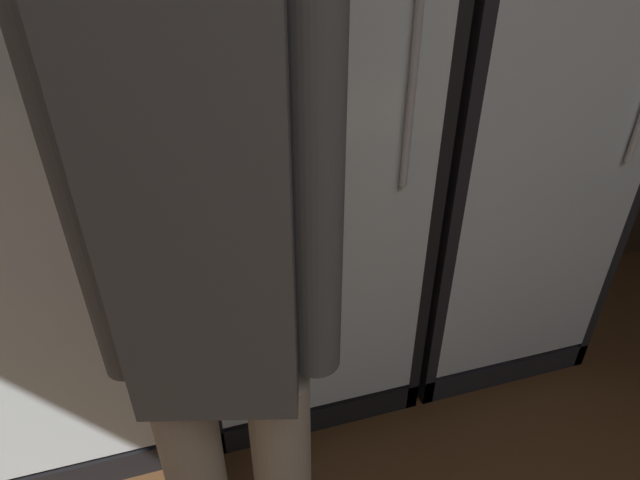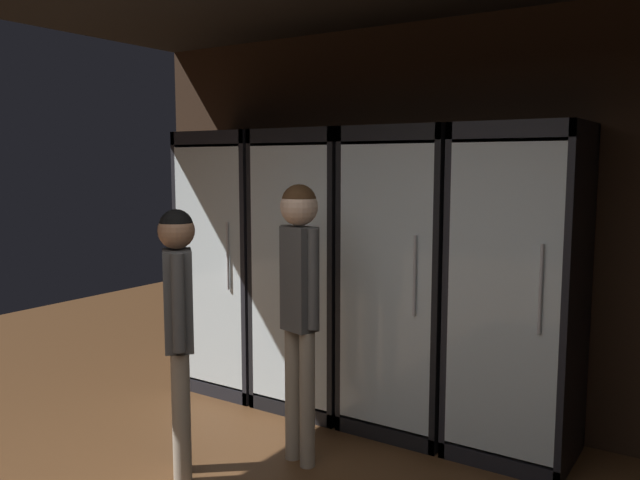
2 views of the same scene
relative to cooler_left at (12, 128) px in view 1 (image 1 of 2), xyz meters
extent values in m
cube|color=black|center=(0.00, 0.26, 0.02)|extent=(0.73, 0.04, 2.05)
cube|color=black|center=(0.34, -0.05, 0.02)|extent=(0.04, 0.65, 2.05)
cube|color=black|center=(0.00, -0.05, -0.96)|extent=(0.73, 0.65, 0.10)
cube|color=white|center=(0.00, 0.23, 0.02)|extent=(0.65, 0.02, 1.81)
cylinder|color=#B2B2B7|center=(0.22, -0.39, 0.12)|extent=(0.02, 0.02, 0.50)
cube|color=silver|center=(0.00, -0.05, -0.89)|extent=(0.63, 0.57, 0.02)
cylinder|color=#336B38|center=(-0.20, -0.03, -0.77)|extent=(0.06, 0.06, 0.22)
cylinder|color=beige|center=(-0.20, -0.03, -0.78)|extent=(0.06, 0.06, 0.08)
cylinder|color=#336B38|center=(0.00, -0.03, -0.76)|extent=(0.07, 0.07, 0.23)
cylinder|color=#336B38|center=(0.00, -0.03, -0.61)|extent=(0.03, 0.03, 0.07)
cylinder|color=white|center=(0.00, -0.03, -0.77)|extent=(0.07, 0.07, 0.06)
cylinder|color=#9EAD99|center=(0.22, -0.09, -0.79)|extent=(0.07, 0.07, 0.18)
cylinder|color=#9EAD99|center=(0.22, -0.09, -0.66)|extent=(0.03, 0.03, 0.06)
cylinder|color=white|center=(0.22, -0.09, -0.80)|extent=(0.07, 0.07, 0.06)
cube|color=silver|center=(0.00, -0.05, -0.44)|extent=(0.63, 0.57, 0.02)
cylinder|color=brown|center=(-0.01, -0.09, -0.32)|extent=(0.07, 0.07, 0.21)
cylinder|color=brown|center=(-0.01, -0.09, -0.19)|extent=(0.03, 0.03, 0.06)
cylinder|color=tan|center=(-0.01, -0.09, -0.34)|extent=(0.08, 0.08, 0.08)
cylinder|color=black|center=(0.21, -0.05, -0.32)|extent=(0.07, 0.07, 0.22)
cylinder|color=black|center=(0.21, -0.05, -0.16)|extent=(0.03, 0.03, 0.10)
cylinder|color=#2D2D33|center=(0.21, -0.05, -0.33)|extent=(0.08, 0.08, 0.06)
cube|color=silver|center=(0.00, -0.05, 0.02)|extent=(0.63, 0.57, 0.02)
cylinder|color=gray|center=(0.20, -0.02, 0.12)|extent=(0.07, 0.07, 0.20)
cylinder|color=gray|center=(0.20, -0.02, 0.27)|extent=(0.03, 0.03, 0.10)
cylinder|color=beige|center=(0.20, -0.02, 0.12)|extent=(0.07, 0.07, 0.06)
cube|color=black|center=(0.76, 0.26, 0.02)|extent=(0.73, 0.04, 2.05)
cube|color=black|center=(0.41, -0.05, 0.02)|extent=(0.04, 0.65, 2.05)
cube|color=black|center=(1.10, -0.05, 0.02)|extent=(0.04, 0.65, 2.05)
cube|color=black|center=(0.76, -0.05, -0.96)|extent=(0.73, 0.65, 0.10)
cube|color=white|center=(0.76, 0.23, 0.02)|extent=(0.65, 0.02, 1.81)
cube|color=silver|center=(0.76, -0.36, 0.02)|extent=(0.65, 0.02, 1.81)
cylinder|color=#B2B2B7|center=(0.97, -0.39, 0.12)|extent=(0.02, 0.02, 0.50)
cube|color=silver|center=(0.76, -0.05, -0.89)|extent=(0.63, 0.57, 0.02)
cylinder|color=black|center=(0.52, -0.03, -0.77)|extent=(0.07, 0.07, 0.22)
cylinder|color=black|center=(0.52, -0.03, -0.62)|extent=(0.02, 0.02, 0.08)
cylinder|color=tan|center=(0.52, -0.03, -0.77)|extent=(0.07, 0.07, 0.07)
cylinder|color=#194723|center=(0.67, -0.09, -0.78)|extent=(0.07, 0.07, 0.19)
cylinder|color=#194723|center=(0.67, -0.09, -0.64)|extent=(0.02, 0.02, 0.10)
cylinder|color=#2D2D33|center=(0.67, -0.09, -0.80)|extent=(0.07, 0.07, 0.05)
cylinder|color=#336B38|center=(0.83, -0.05, -0.76)|extent=(0.07, 0.07, 0.24)
cylinder|color=#336B38|center=(0.83, -0.05, -0.59)|extent=(0.03, 0.03, 0.10)
cylinder|color=tan|center=(0.83, -0.05, -0.77)|extent=(0.08, 0.08, 0.06)
cylinder|color=black|center=(0.99, -0.08, -0.76)|extent=(0.06, 0.06, 0.23)
cylinder|color=black|center=(0.99, -0.08, -0.61)|extent=(0.02, 0.02, 0.07)
cylinder|color=tan|center=(0.99, -0.08, -0.78)|extent=(0.06, 0.06, 0.07)
cube|color=silver|center=(0.76, -0.05, -0.44)|extent=(0.63, 0.57, 0.02)
cylinder|color=#194723|center=(0.53, -0.04, -0.32)|extent=(0.07, 0.07, 0.21)
cylinder|color=#194723|center=(0.53, -0.04, -0.16)|extent=(0.03, 0.03, 0.10)
cylinder|color=#B2332D|center=(0.53, -0.04, -0.33)|extent=(0.07, 0.07, 0.09)
cylinder|color=#194723|center=(0.68, -0.02, -0.31)|extent=(0.08, 0.08, 0.23)
cylinder|color=#194723|center=(0.68, -0.02, -0.16)|extent=(0.03, 0.03, 0.08)
cylinder|color=tan|center=(0.68, -0.02, -0.34)|extent=(0.08, 0.08, 0.06)
cylinder|color=brown|center=(0.83, -0.01, -0.32)|extent=(0.06, 0.06, 0.21)
cylinder|color=brown|center=(0.83, -0.01, -0.18)|extent=(0.02, 0.02, 0.08)
cylinder|color=white|center=(0.83, -0.01, -0.33)|extent=(0.07, 0.07, 0.08)
cylinder|color=#9EAD99|center=(1.00, -0.04, -0.33)|extent=(0.06, 0.06, 0.20)
cylinder|color=#9EAD99|center=(1.00, -0.04, -0.19)|extent=(0.02, 0.02, 0.07)
cylinder|color=#2D2D33|center=(1.00, -0.04, -0.36)|extent=(0.06, 0.06, 0.08)
cube|color=silver|center=(0.76, -0.05, 0.02)|extent=(0.63, 0.57, 0.02)
cylinder|color=#9EAD99|center=(0.51, -0.06, 0.13)|extent=(0.07, 0.07, 0.22)
cylinder|color=#9EAD99|center=(0.51, -0.06, 0.28)|extent=(0.03, 0.03, 0.07)
cylinder|color=#2D2D33|center=(0.51, -0.06, 0.11)|extent=(0.08, 0.08, 0.07)
cylinder|color=black|center=(0.67, -0.01, 0.11)|extent=(0.07, 0.07, 0.18)
cylinder|color=black|center=(0.67, -0.01, 0.24)|extent=(0.03, 0.03, 0.06)
cylinder|color=tan|center=(0.67, -0.01, 0.09)|extent=(0.07, 0.07, 0.07)
cylinder|color=brown|center=(0.84, -0.05, 0.13)|extent=(0.07, 0.07, 0.21)
cylinder|color=brown|center=(0.84, -0.05, 0.26)|extent=(0.02, 0.02, 0.06)
cylinder|color=#B2332D|center=(0.84, -0.05, 0.11)|extent=(0.07, 0.07, 0.06)
cylinder|color=#194723|center=(0.99, -0.06, 0.12)|extent=(0.06, 0.06, 0.19)
cylinder|color=#194723|center=(0.99, -0.06, 0.25)|extent=(0.02, 0.02, 0.07)
cylinder|color=#B2332D|center=(0.99, -0.06, 0.11)|extent=(0.07, 0.07, 0.05)
cube|color=black|center=(1.51, 0.26, 0.02)|extent=(0.73, 0.04, 2.05)
cube|color=black|center=(1.17, -0.05, 0.02)|extent=(0.04, 0.65, 2.05)
cube|color=black|center=(1.85, -0.05, 0.02)|extent=(0.04, 0.65, 2.05)
cube|color=black|center=(1.51, -0.05, -0.96)|extent=(0.73, 0.65, 0.10)
cube|color=white|center=(1.51, 0.23, 0.02)|extent=(0.65, 0.02, 1.81)
cube|color=silver|center=(1.51, -0.36, 0.02)|extent=(0.65, 0.02, 1.81)
cube|color=silver|center=(1.51, -0.05, -0.89)|extent=(0.63, 0.57, 0.02)
cylinder|color=gray|center=(1.28, -0.08, -0.76)|extent=(0.07, 0.07, 0.23)
cylinder|color=gray|center=(1.28, -0.08, -0.60)|extent=(0.03, 0.03, 0.08)
cylinder|color=white|center=(1.28, -0.08, -0.76)|extent=(0.07, 0.07, 0.08)
cylinder|color=#194723|center=(1.44, -0.01, -0.78)|extent=(0.08, 0.08, 0.19)
cylinder|color=#194723|center=(1.44, -0.01, -0.66)|extent=(0.03, 0.03, 0.07)
cylinder|color=#2D2D33|center=(1.44, -0.01, -0.78)|extent=(0.08, 0.08, 0.06)
cylinder|color=#194723|center=(1.60, -0.02, -0.78)|extent=(0.07, 0.07, 0.19)
cylinder|color=#194723|center=(1.60, -0.02, -0.65)|extent=(0.02, 0.02, 0.08)
cylinder|color=#2D2D33|center=(1.60, -0.02, -0.79)|extent=(0.08, 0.08, 0.05)
cylinder|color=#194723|center=(1.75, -0.01, -0.78)|extent=(0.07, 0.07, 0.19)
cylinder|color=#194723|center=(1.75, -0.01, -0.65)|extent=(0.03, 0.03, 0.07)
cylinder|color=beige|center=(1.75, -0.01, -0.80)|extent=(0.08, 0.08, 0.06)
cube|color=silver|center=(1.51, -0.05, -0.29)|extent=(0.63, 0.57, 0.02)
cylinder|color=brown|center=(1.28, -0.05, -0.16)|extent=(0.06, 0.06, 0.24)
cylinder|color=brown|center=(1.28, -0.05, 0.00)|extent=(0.02, 0.02, 0.08)
cylinder|color=#B2332D|center=(1.28, -0.05, -0.15)|extent=(0.07, 0.07, 0.08)
cylinder|color=gray|center=(1.43, -0.09, -0.17)|extent=(0.08, 0.08, 0.22)
cylinder|color=gray|center=(1.43, -0.09, -0.01)|extent=(0.03, 0.03, 0.10)
cylinder|color=white|center=(1.43, -0.09, -0.17)|extent=(0.08, 0.08, 0.08)
cylinder|color=#336B38|center=(1.59, -0.09, -0.18)|extent=(0.06, 0.06, 0.20)
cylinder|color=#336B38|center=(1.59, -0.09, -0.05)|extent=(0.02, 0.02, 0.06)
cylinder|color=#2D2D33|center=(1.59, -0.09, -0.17)|extent=(0.06, 0.06, 0.06)
cylinder|color=black|center=(1.75, -0.02, -0.16)|extent=(0.08, 0.08, 0.24)
cylinder|color=black|center=(1.75, -0.02, 0.00)|extent=(0.02, 0.02, 0.08)
cylinder|color=tan|center=(1.75, -0.02, -0.17)|extent=(0.08, 0.08, 0.09)
cube|color=#4C4C4C|center=(0.46, -0.89, 0.13)|extent=(0.23, 0.19, 0.62)
cylinder|color=#4C4C4C|center=(0.34, -0.86, 0.15)|extent=(0.06, 0.06, 0.59)
cylinder|color=#4C4C4C|center=(0.58, -0.92, 0.15)|extent=(0.06, 0.06, 0.59)
camera|label=1|loc=(0.46, -1.35, 0.27)|focal=24.32mm
camera|label=2|loc=(2.63, -3.96, 0.82)|focal=36.27mm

